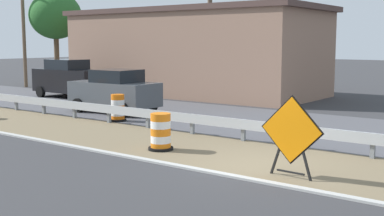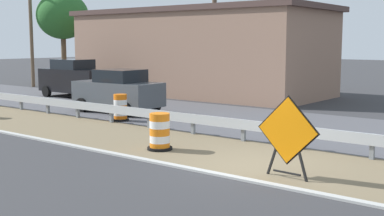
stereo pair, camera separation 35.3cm
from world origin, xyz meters
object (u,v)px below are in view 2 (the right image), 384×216
at_px(traffic_barrel_nearest, 160,133).
at_px(utility_pole_near, 214,29).
at_px(utility_pole_mid, 31,32).
at_px(car_trailing_far_lane, 118,91).
at_px(warning_sign_diamond, 287,134).
at_px(car_mid_far_lane, 75,78).
at_px(traffic_barrel_close, 120,109).

xyz_separation_m(traffic_barrel_nearest, utility_pole_near, (10.63, 5.63, 3.33)).
bearing_deg(utility_pole_mid, car_trailing_far_lane, -110.65).
bearing_deg(traffic_barrel_nearest, warning_sign_diamond, -96.47).
bearing_deg(car_mid_far_lane, utility_pole_mid, 163.13).
bearing_deg(traffic_barrel_close, utility_pole_near, 5.43).
height_order(traffic_barrel_nearest, traffic_barrel_close, traffic_barrel_nearest).
bearing_deg(warning_sign_diamond, utility_pole_mid, -109.35).
bearing_deg(car_trailing_far_lane, traffic_barrel_nearest, 142.38).
relative_size(traffic_barrel_close, utility_pole_mid, 0.14).
bearing_deg(traffic_barrel_nearest, utility_pole_mid, 64.14).
bearing_deg(traffic_barrel_nearest, car_trailing_far_lane, 54.53).
bearing_deg(car_mid_far_lane, traffic_barrel_close, -26.61).
xyz_separation_m(warning_sign_diamond, car_trailing_far_lane, (5.33, 11.18, -0.08)).
relative_size(traffic_barrel_nearest, traffic_barrel_close, 1.01).
xyz_separation_m(warning_sign_diamond, car_mid_far_lane, (8.12, 17.66, 0.04)).
relative_size(traffic_barrel_nearest, car_mid_far_lane, 0.23).
bearing_deg(utility_pole_near, traffic_barrel_nearest, -152.08).
height_order(car_mid_far_lane, utility_pole_near, utility_pole_near).
distance_m(car_mid_far_lane, utility_pole_near, 8.65).
relative_size(car_trailing_far_lane, utility_pole_mid, 0.56).
distance_m(utility_pole_near, utility_pole_mid, 15.50).
bearing_deg(car_trailing_far_lane, car_mid_far_lane, -25.41).
bearing_deg(car_trailing_far_lane, utility_pole_near, -103.44).
bearing_deg(traffic_barrel_nearest, utility_pole_near, 27.92).
height_order(car_mid_far_lane, utility_pole_mid, utility_pole_mid).
distance_m(traffic_barrel_close, car_trailing_far_lane, 2.56).
xyz_separation_m(car_mid_far_lane, utility_pole_near, (3.00, -7.64, 2.73)).
distance_m(warning_sign_diamond, utility_pole_near, 15.23).
height_order(traffic_barrel_nearest, utility_pole_mid, utility_pole_mid).
bearing_deg(traffic_barrel_close, traffic_barrel_nearest, -122.63).
relative_size(traffic_barrel_nearest, car_trailing_far_lane, 0.26).
bearing_deg(car_trailing_far_lane, utility_pole_mid, -22.81).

